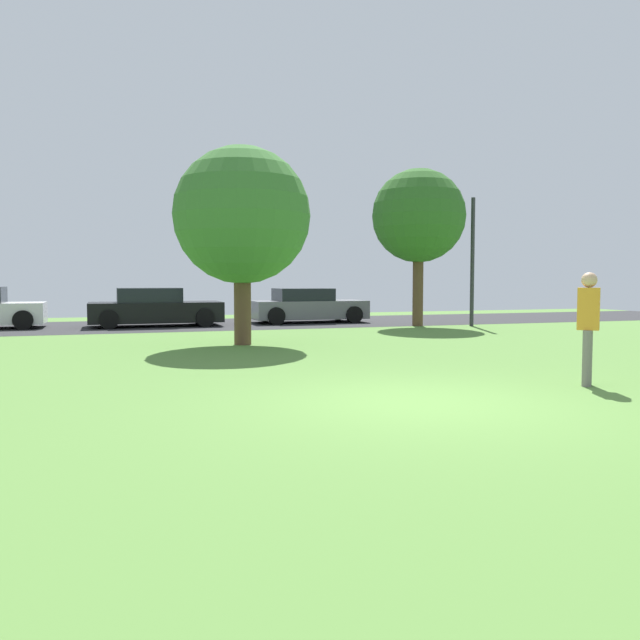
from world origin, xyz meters
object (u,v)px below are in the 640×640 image
(oak_tree_right, at_px, (419,216))
(parked_car_grey, at_px, (307,307))
(maple_tree_near, at_px, (242,216))
(street_lamp_post, at_px, (472,262))
(person_catcher, at_px, (588,323))
(parked_car_black, at_px, (155,308))

(oak_tree_right, height_order, parked_car_grey, oak_tree_right)
(maple_tree_near, relative_size, parked_car_grey, 1.15)
(street_lamp_post, bearing_deg, parked_car_grey, 143.30)
(person_catcher, relative_size, street_lamp_post, 0.39)
(maple_tree_near, xyz_separation_m, parked_car_grey, (4.03, 7.49, -2.63))
(oak_tree_right, relative_size, person_catcher, 3.12)
(oak_tree_right, relative_size, parked_car_black, 1.22)
(parked_car_black, bearing_deg, person_catcher, -70.20)
(person_catcher, distance_m, parked_car_black, 16.19)
(oak_tree_right, distance_m, parked_car_black, 9.83)
(parked_car_black, distance_m, street_lamp_post, 11.30)
(maple_tree_near, bearing_deg, parked_car_grey, 61.70)
(parked_car_grey, bearing_deg, person_catcher, -90.79)
(maple_tree_near, distance_m, street_lamp_post, 9.79)
(maple_tree_near, distance_m, parked_car_grey, 8.90)
(oak_tree_right, xyz_separation_m, parked_car_grey, (-3.17, 3.00, -3.24))
(maple_tree_near, relative_size, oak_tree_right, 0.90)
(oak_tree_right, height_order, parked_car_black, oak_tree_right)
(parked_car_grey, height_order, street_lamp_post, street_lamp_post)
(person_catcher, xyz_separation_m, parked_car_grey, (0.21, 15.45, -0.38))
(maple_tree_near, bearing_deg, person_catcher, -64.36)
(maple_tree_near, relative_size, street_lamp_post, 1.11)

